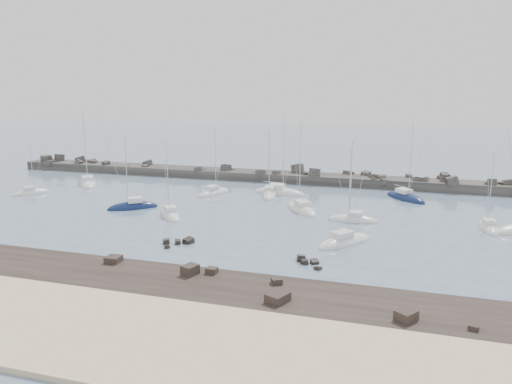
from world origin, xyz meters
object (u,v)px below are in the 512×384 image
sailboat_0 (31,193)px  sailboat_2 (133,207)px  sailboat_1 (88,184)px  sailboat_4 (279,193)px  sailboat_3 (214,193)px  sailboat_13 (301,210)px  sailboat_7 (344,243)px  sailboat_10 (488,228)px  sailboat_8 (405,198)px  sailboat_6 (269,195)px  sailboat_5 (170,215)px  sailboat_9 (353,220)px

sailboat_0 → sailboat_2: (24.42, -4.52, 0.03)m
sailboat_1 → sailboat_2: (19.63, -15.45, 0.01)m
sailboat_1 → sailboat_4: (40.14, 2.85, -0.00)m
sailboat_1 → sailboat_3: (28.36, -0.93, -0.01)m
sailboat_13 → sailboat_1: bearing=169.5°
sailboat_7 → sailboat_10: (18.82, 12.74, -0.01)m
sailboat_0 → sailboat_8: (67.93, 16.05, 0.02)m
sailboat_3 → sailboat_7: sailboat_7 is taller
sailboat_2 → sailboat_6: bearing=39.5°
sailboat_3 → sailboat_13: sailboat_13 is taller
sailboat_13 → sailboat_8: bearing=40.3°
sailboat_10 → sailboat_5: bearing=-171.6°
sailboat_1 → sailboat_4: size_ratio=1.02×
sailboat_7 → sailboat_3: bearing=139.8°
sailboat_10 → sailboat_13: 27.96m
sailboat_10 → sailboat_7: bearing=-145.9°
sailboat_0 → sailboat_9: (60.48, -1.95, 0.00)m
sailboat_0 → sailboat_2: bearing=-10.5°
sailboat_1 → sailboat_10: 75.56m
sailboat_8 → sailboat_9: (-7.46, -18.00, -0.01)m
sailboat_5 → sailboat_1: bearing=146.8°
sailboat_3 → sailboat_9: sailboat_3 is taller
sailboat_3 → sailboat_9: size_ratio=1.10×
sailboat_5 → sailboat_10: size_ratio=1.11×
sailboat_10 → sailboat_0: bearing=179.6°
sailboat_1 → sailboat_2: size_ratio=1.22×
sailboat_2 → sailboat_6: 24.98m
sailboat_8 → sailboat_2: bearing=-154.7°
sailboat_7 → sailboat_10: bearing=34.1°
sailboat_3 → sailboat_4: bearing=17.8°
sailboat_4 → sailboat_10: bearing=-22.5°
sailboat_9 → sailboat_7: bearing=-89.0°
sailboat_6 → sailboat_7: 29.92m
sailboat_10 → sailboat_13: sailboat_13 is taller
sailboat_4 → sailboat_7: bearing=-59.8°
sailboat_5 → sailboat_10: (46.76, 6.87, -0.01)m
sailboat_7 → sailboat_8: 30.18m
sailboat_2 → sailboat_10: bearing=4.2°
sailboat_4 → sailboat_8: sailboat_4 is taller
sailboat_5 → sailboat_13: bearing=27.0°
sailboat_8 → sailboat_9: 19.48m
sailboat_4 → sailboat_7: size_ratio=1.11×
sailboat_1 → sailboat_9: bearing=-13.0°
sailboat_7 → sailboat_0: bearing=167.7°
sailboat_6 → sailboat_13: sailboat_13 is taller
sailboat_3 → sailboat_10: bearing=-12.8°
sailboat_10 → sailboat_13: (-27.82, 2.78, 0.00)m
sailboat_0 → sailboat_4: size_ratio=0.67×
sailboat_4 → sailboat_8: bearing=5.6°
sailboat_10 → sailboat_13: size_ratio=0.77×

